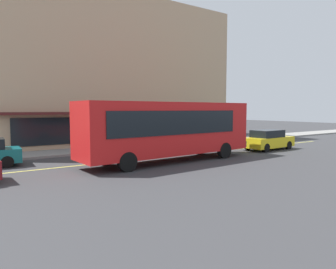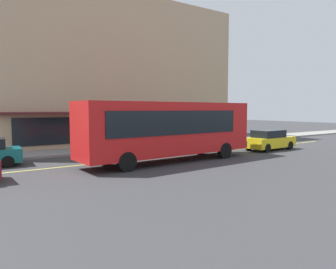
% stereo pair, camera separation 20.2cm
% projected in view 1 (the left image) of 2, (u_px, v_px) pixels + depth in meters
% --- Properties ---
extents(ground, '(120.00, 120.00, 0.00)m').
position_uv_depth(ground, '(157.00, 157.00, 19.92)').
color(ground, '#38383A').
extents(sidewalk, '(80.00, 3.04, 0.15)m').
position_uv_depth(sidewalk, '(122.00, 148.00, 24.18)').
color(sidewalk, gray).
rests_on(sidewalk, ground).
extents(lane_centre_stripe, '(36.00, 0.16, 0.01)m').
position_uv_depth(lane_centre_stripe, '(157.00, 157.00, 19.92)').
color(lane_centre_stripe, '#D8D14C').
rests_on(lane_centre_stripe, ground).
extents(storefront_building, '(25.46, 11.24, 12.81)m').
position_uv_depth(storefront_building, '(90.00, 74.00, 29.32)').
color(storefront_building, tan).
rests_on(storefront_building, ground).
extents(bus, '(11.25, 3.11, 3.50)m').
position_uv_depth(bus, '(170.00, 128.00, 18.24)').
color(bus, red).
rests_on(bus, ground).
extents(traffic_light, '(0.30, 0.52, 3.20)m').
position_uv_depth(traffic_light, '(89.00, 117.00, 21.76)').
color(traffic_light, '#2D2D33').
rests_on(traffic_light, sidewalk).
extents(car_yellow, '(4.38, 2.01, 1.52)m').
position_uv_depth(car_yellow, '(268.00, 140.00, 23.72)').
color(car_yellow, yellow).
rests_on(car_yellow, ground).
extents(pedestrian_waiting, '(0.34, 0.34, 1.71)m').
position_uv_depth(pedestrian_waiting, '(153.00, 132.00, 26.18)').
color(pedestrian_waiting, black).
rests_on(pedestrian_waiting, sidewalk).
extents(pedestrian_at_corner, '(0.34, 0.34, 1.72)m').
position_uv_depth(pedestrian_at_corner, '(130.00, 134.00, 23.92)').
color(pedestrian_at_corner, black).
rests_on(pedestrian_at_corner, sidewalk).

